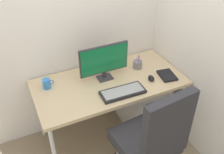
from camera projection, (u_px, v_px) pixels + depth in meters
name	position (u px, v px, depth m)	size (l,w,h in m)	color
ground_plane	(110.00, 133.00, 2.97)	(8.00, 8.00, 0.00)	gray
wall_back	(91.00, 4.00, 2.46)	(2.38, 0.04, 2.80)	white
wall_side_right	(191.00, 9.00, 2.34)	(0.04, 1.64, 2.80)	white
desk	(109.00, 86.00, 2.58)	(1.48, 0.73, 0.74)	#D1B78C
office_chair	(152.00, 139.00, 2.14)	(0.63, 0.65, 1.14)	black
filing_cabinet	(143.00, 99.00, 2.98)	(0.47, 0.48, 0.64)	#B2B5BA
monitor	(104.00, 60.00, 2.48)	(0.50, 0.12, 0.36)	#333338
keyboard	(123.00, 92.00, 2.38)	(0.42, 0.19, 0.03)	black
mouse	(151.00, 78.00, 2.55)	(0.06, 0.10, 0.04)	black
pen_holder	(137.00, 64.00, 2.72)	(0.10, 0.10, 0.16)	slate
notebook	(167.00, 75.00, 2.61)	(0.15, 0.20, 0.02)	black
coffee_mug	(47.00, 84.00, 2.43)	(0.11, 0.08, 0.10)	#337FD8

